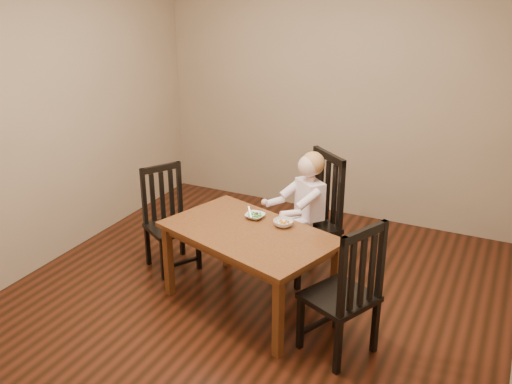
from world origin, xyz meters
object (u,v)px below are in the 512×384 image
at_px(toddler, 308,203).
at_px(bowl_peas, 255,216).
at_px(chair_left, 169,220).
at_px(bowl_veg, 283,223).
at_px(dining_table, 249,240).
at_px(chair_right, 345,293).
at_px(chair_child, 313,218).

distance_m(toddler, bowl_peas, 0.53).
distance_m(chair_left, bowl_veg, 1.19).
bearing_deg(bowl_veg, bowl_peas, 171.82).
distance_m(dining_table, bowl_veg, 0.30).
bearing_deg(bowl_peas, toddler, 56.51).
height_order(chair_left, chair_right, chair_right).
relative_size(chair_left, bowl_veg, 5.90).
bearing_deg(bowl_peas, chair_child, 56.00).
distance_m(chair_left, chair_right, 1.92).
relative_size(chair_child, chair_left, 1.18).
xyz_separation_m(chair_right, bowl_veg, (-0.67, 0.47, 0.20)).
relative_size(chair_child, bowl_veg, 6.98).
height_order(chair_child, bowl_peas, chair_child).
distance_m(toddler, bowl_veg, 0.48).
height_order(chair_right, bowl_veg, chair_right).
height_order(dining_table, chair_right, chair_right).
xyz_separation_m(chair_left, chair_right, (1.83, -0.56, 0.04)).
bearing_deg(toddler, dining_table, 110.36).
bearing_deg(bowl_veg, chair_child, 83.68).
distance_m(dining_table, chair_left, 1.01).
relative_size(chair_child, bowl_peas, 7.26).
distance_m(chair_child, chair_left, 1.29).
relative_size(toddler, bowl_veg, 3.80).
bearing_deg(chair_child, chair_right, 160.57).
xyz_separation_m(dining_table, chair_child, (0.26, 0.72, -0.06)).
height_order(toddler, bowl_veg, toddler).
bearing_deg(chair_child, bowl_peas, 94.79).
xyz_separation_m(chair_child, bowl_veg, (-0.06, -0.52, 0.16)).
height_order(dining_table, chair_left, chair_left).
bearing_deg(toddler, bowl_veg, 126.12).
bearing_deg(dining_table, bowl_veg, 44.72).
height_order(chair_child, chair_right, chair_child).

